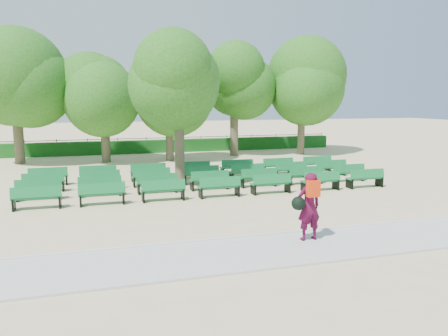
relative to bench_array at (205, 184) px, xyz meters
name	(u,v)px	position (x,y,z in m)	size (l,w,h in m)	color
ground	(214,191)	(0.12, -1.08, -0.08)	(120.00, 120.00, 0.00)	#CFB989
paving	(294,248)	(0.12, -8.48, -0.05)	(30.00, 2.20, 0.06)	#BBBBB6
curb	(275,234)	(0.12, -7.33, -0.03)	(30.00, 0.12, 0.10)	silver
hedge	(161,146)	(0.12, 12.92, 0.37)	(26.00, 0.70, 0.90)	#155418
fence	(161,152)	(0.12, 13.32, -0.08)	(26.00, 0.10, 1.02)	black
tree_line	(171,160)	(0.12, 8.92, -0.08)	(21.80, 6.80, 7.04)	#2B691C
bench_array	(205,184)	(0.00, 0.00, 0.00)	(1.64, 0.61, 1.02)	#137034
tree_among	(179,89)	(-0.99, 0.43, 4.05)	(4.26, 4.26, 6.07)	brown
person	(308,206)	(0.72, -8.05, 0.90)	(0.85, 0.52, 1.79)	#460A25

